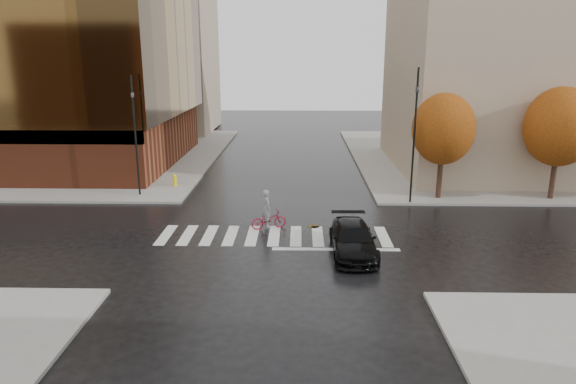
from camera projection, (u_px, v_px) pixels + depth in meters
The scene contains 15 objects.
ground at pixel (274, 239), 25.42m from camera, with size 120.00×120.00×0.00m, color black.
sidewalk_nw at pixel (53, 155), 46.14m from camera, with size 30.00×30.00×0.15m, color gray.
sidewalk_ne at pixel (523, 157), 45.20m from camera, with size 30.00×30.00×0.15m, color gray.
crosswalk at pixel (274, 236), 25.90m from camera, with size 12.00×3.00×0.01m, color silver.
office_glass at pixel (10, 62), 41.12m from camera, with size 27.00×19.00×16.00m.
building_ne_tan at pixel (507, 50), 39.07m from camera, with size 16.00×16.00×18.00m, color tan.
building_nw_far at pixel (150, 42), 58.85m from camera, with size 14.00×12.00×20.00m, color tan.
tree_ne_a at pixel (443, 129), 31.18m from camera, with size 3.80×3.80×6.50m.
tree_ne_b at pixel (560, 127), 30.98m from camera, with size 4.20×4.20×6.89m.
sedan at pixel (353, 239), 23.42m from camera, with size 1.96×4.83×1.40m, color black.
cyclist at pixel (268, 215), 26.80m from camera, with size 1.97×1.24×2.12m.
traffic_light_nw at pixel (135, 128), 31.85m from camera, with size 0.22×0.20×7.49m.
traffic_light_ne at pixel (415, 126), 30.07m from camera, with size 0.23×0.25×8.01m.
fire_hydrant at pixel (175, 179), 35.01m from camera, with size 0.29×0.29×0.83m.
manhole at pixel (314, 226), 27.30m from camera, with size 0.65×0.65×0.01m, color #483D19.
Camera 1 is at (1.26, -23.91, 8.89)m, focal length 32.00 mm.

